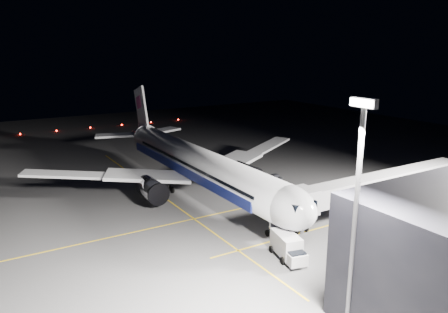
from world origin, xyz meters
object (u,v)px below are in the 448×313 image
service_truck (288,247)px  safety_cone_a (269,181)px  airliner (195,163)px  floodlight_mast_south (357,198)px  safety_cone_b (235,192)px  safety_cone_c (248,173)px  jet_bridge (374,185)px  baggage_tug (275,179)px

service_truck → safety_cone_a: bearing=160.3°
airliner → floodlight_mast_south: 42.13m
airliner → safety_cone_b: (4.67, 5.30, -4.86)m
airliner → floodlight_mast_south: bearing=-8.3°
service_truck → safety_cone_b: 24.49m
service_truck → safety_cone_b: size_ratio=10.26×
service_truck → safety_cone_c: bearing=166.2°
jet_bridge → baggage_tug: bearing=-170.2°
service_truck → safety_cone_a: (-25.30, 16.12, -1.33)m
airliner → safety_cone_b: 8.57m
airliner → jet_bridge: (23.08, 18.06, -0.58)m
airliner → safety_cone_a: size_ratio=114.80×
floodlight_mast_south → service_truck: bearing=163.5°
service_truck → baggage_tug: (-24.46, 16.81, -0.78)m
airliner → jet_bridge: bearing=38.0°
airliner → safety_cone_c: 15.11m
airliner → service_truck: airliner is taller
floodlight_mast_south → service_truck: floodlight_mast_south is taller
jet_bridge → safety_cone_b: jet_bridge is taller
jet_bridge → baggage_tug: 20.21m
airliner → baggage_tug: size_ratio=24.84×
floodlight_mast_south → service_truck: (-13.11, 3.89, -10.77)m
service_truck → safety_cone_a: 30.03m
airliner → safety_cone_c: (-3.84, 13.78, -4.86)m
safety_cone_b → safety_cone_c: (-8.51, 8.48, 0.00)m
jet_bridge → floodlight_mast_south: floodlight_mast_south is taller
service_truck → baggage_tug: 29.69m
jet_bridge → floodlight_mast_south: bearing=-53.2°
safety_cone_b → airliner: bearing=-131.4°
safety_cone_a → safety_cone_b: bearing=-77.1°
airliner → jet_bridge: size_ratio=1.79×
service_truck → baggage_tug: size_ratio=2.50×
safety_cone_c → safety_cone_b: bearing=-44.9°
baggage_tug → safety_cone_c: bearing=-171.4°
airliner → baggage_tug: airliner is taller
service_truck → safety_cone_b: (-23.30, 7.42, -1.29)m
safety_cone_c → safety_cone_a: bearing=2.0°
airliner → baggage_tug: (3.51, 14.69, -4.35)m
floodlight_mast_south → baggage_tug: floodlight_mast_south is taller
safety_cone_a → safety_cone_b: safety_cone_b is taller
floodlight_mast_south → safety_cone_b: bearing=162.7°
baggage_tug → safety_cone_b: baggage_tug is taller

